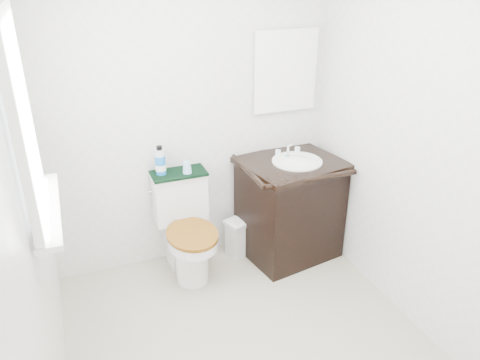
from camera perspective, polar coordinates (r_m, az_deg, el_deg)
floor at (r=3.13m, az=1.52°, el=-19.84°), size 2.40×2.40×0.00m
wall_back at (r=3.50m, az=-5.95°, el=8.19°), size 2.40×0.00×2.40m
wall_front at (r=1.58m, az=19.94°, el=-16.51°), size 2.40×0.00×2.40m
wall_left at (r=2.28m, az=-24.57°, el=-3.63°), size 0.00×2.40×2.40m
wall_right at (r=3.01m, az=21.52°, el=3.72°), size 0.00×2.40×2.40m
window at (r=2.38m, az=-25.23°, el=6.64°), size 0.02×0.70×0.90m
mirror at (r=3.68m, az=5.54°, el=13.06°), size 0.50×0.02×0.60m
toilet at (r=3.61m, az=-6.63°, el=-6.27°), size 0.42×0.62×0.77m
vanity at (r=3.78m, az=6.09°, el=-3.11°), size 0.83×0.74×0.92m
trash_bin at (r=3.87m, az=-0.04°, el=-6.89°), size 0.26×0.23×0.31m
towel at (r=3.51m, az=-7.50°, el=0.83°), size 0.41×0.22×0.02m
mouthwash_bottle at (r=3.46m, az=-9.69°, el=2.26°), size 0.08×0.08×0.22m
cup at (r=3.47m, az=-6.47°, el=1.52°), size 0.07×0.07×0.08m
soap_bar at (r=3.68m, az=5.80°, el=2.96°), size 0.06×0.04×0.02m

